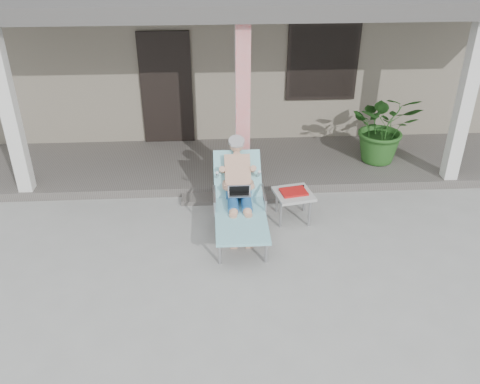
{
  "coord_description": "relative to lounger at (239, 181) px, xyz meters",
  "views": [
    {
      "loc": [
        -0.48,
        -5.26,
        4.15
      ],
      "look_at": [
        -0.13,
        0.6,
        0.85
      ],
      "focal_mm": 38.0,
      "sensor_mm": 36.0,
      "label": 1
    }
  ],
  "objects": [
    {
      "name": "porch_deck",
      "position": [
        0.12,
        1.91,
        -0.68
      ],
      "size": [
        10.0,
        2.0,
        0.15
      ],
      "primitive_type": "cube",
      "color": "#605B56",
      "rests_on": "ground"
    },
    {
      "name": "potted_palm",
      "position": [
        2.65,
        1.78,
        0.04
      ],
      "size": [
        1.32,
        1.19,
        1.29
      ],
      "primitive_type": "imported",
      "rotation": [
        0.0,
        0.0,
        -0.17
      ],
      "color": "#26591E",
      "rests_on": "porch_deck"
    },
    {
      "name": "porch_step",
      "position": [
        0.12,
        0.76,
        -0.72
      ],
      "size": [
        2.0,
        0.3,
        0.07
      ],
      "primitive_type": "cube",
      "color": "#605B56",
      "rests_on": "ground"
    },
    {
      "name": "lounger",
      "position": [
        0.0,
        0.0,
        0.0
      ],
      "size": [
        0.71,
        1.9,
        1.23
      ],
      "rotation": [
        0.0,
        0.0,
        -0.0
      ],
      "color": "#B7B7BC",
      "rests_on": "ground"
    },
    {
      "name": "house",
      "position": [
        0.12,
        5.4,
        0.91
      ],
      "size": [
        10.4,
        5.4,
        3.3
      ],
      "color": "gray",
      "rests_on": "ground"
    },
    {
      "name": "ground",
      "position": [
        0.12,
        -1.09,
        -0.76
      ],
      "size": [
        60.0,
        60.0,
        0.0
      ],
      "primitive_type": "plane",
      "color": "#9E9E99",
      "rests_on": "ground"
    },
    {
      "name": "side_table",
      "position": [
        0.82,
        0.15,
        -0.35
      ],
      "size": [
        0.63,
        0.63,
        0.48
      ],
      "rotation": [
        0.0,
        0.0,
        0.19
      ],
      "color": "#B5B6B1",
      "rests_on": "ground"
    },
    {
      "name": "porch_overhang",
      "position": [
        0.12,
        1.85,
        2.03
      ],
      "size": [
        10.0,
        2.3,
        2.85
      ],
      "color": "silver",
      "rests_on": "porch_deck"
    }
  ]
}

